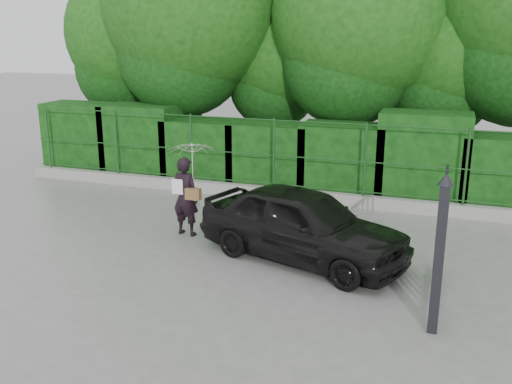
% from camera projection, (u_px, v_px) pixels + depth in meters
% --- Properties ---
extents(ground, '(80.00, 80.00, 0.00)m').
position_uv_depth(ground, '(182.00, 261.00, 10.79)').
color(ground, gray).
extents(kerb, '(14.00, 0.25, 0.30)m').
position_uv_depth(kerb, '(259.00, 192.00, 14.83)').
color(kerb, '#9E9E99').
rests_on(kerb, ground).
extents(fence, '(14.13, 0.06, 1.80)m').
position_uv_depth(fence, '(267.00, 153.00, 14.48)').
color(fence, '#1B461B').
rests_on(fence, kerb).
extents(hedge, '(14.20, 1.20, 2.28)m').
position_uv_depth(hedge, '(268.00, 153.00, 15.54)').
color(hedge, black).
rests_on(hedge, ground).
extents(trees, '(17.10, 6.15, 8.08)m').
position_uv_depth(trees, '(334.00, 15.00, 16.20)').
color(trees, black).
rests_on(trees, ground).
extents(gate, '(0.22, 2.33, 2.36)m').
position_uv_depth(gate, '(440.00, 244.00, 8.35)').
color(gate, '#232329').
rests_on(gate, ground).
extents(woman, '(0.98, 1.00, 2.00)m').
position_uv_depth(woman, '(190.00, 175.00, 11.83)').
color(woman, black).
rests_on(woman, ground).
extents(car, '(4.40, 2.83, 1.39)m').
position_uv_depth(car, '(303.00, 224.00, 10.69)').
color(car, black).
rests_on(car, ground).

